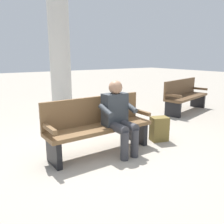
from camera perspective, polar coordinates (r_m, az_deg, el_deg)
ground_plane at (r=3.94m, az=-2.75°, el=-9.75°), size 40.00×40.00×0.00m
bench_near at (r=3.84m, az=-3.39°, el=-3.10°), size 1.81×0.50×0.90m
person_seated at (r=3.74m, az=1.65°, el=-0.84°), size 0.57×0.58×1.18m
backpack at (r=4.47m, az=11.37°, el=-4.06°), size 0.36×0.33×0.46m
bench_far at (r=6.96m, az=17.27°, el=3.89°), size 1.86×0.90×0.90m
support_pillar at (r=7.08m, az=-12.74°, el=16.56°), size 0.59×0.59×3.93m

